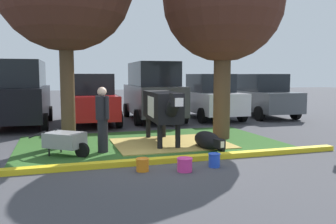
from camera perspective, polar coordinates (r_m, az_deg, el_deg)
name	(u,v)px	position (r m, az deg, el deg)	size (l,w,h in m)	color
ground_plane	(168,156)	(8.71, -0.08, -7.13)	(80.00, 80.00, 0.00)	#424247
grass_island	(151,143)	(10.38, -2.78, -4.95)	(7.38, 4.38, 0.02)	#2D5B23
curb_yellow	(177,159)	(8.18, 1.47, -7.57)	(8.58, 0.24, 0.12)	yellow
hay_bedding	(171,143)	(10.20, 0.51, -5.06)	(3.20, 2.40, 0.04)	tan
shade_tree_right	(223,2)	(11.26, 8.85, 17.03)	(3.64, 3.64, 6.01)	#4C3823
cow_holstein	(163,107)	(10.07, -0.86, 0.88)	(0.87, 3.14, 1.54)	black
calf_lying	(208,141)	(9.53, 6.41, -4.58)	(0.60, 1.32, 0.48)	black
person_handler	(102,118)	(9.11, -10.46, -0.90)	(0.34, 0.49, 1.67)	black
wheelbarrow	(66,140)	(9.03, -16.10, -4.41)	(1.42, 1.28, 0.63)	gray
bucket_orange	(142,164)	(7.40, -4.11, -8.38)	(0.28, 0.28, 0.27)	orange
bucket_pink	(185,164)	(7.37, 2.70, -8.38)	(0.33, 0.33, 0.28)	#EA3893
bucket_blue	(214,160)	(7.77, 7.43, -7.61)	(0.27, 0.27, 0.30)	blue
suv_black	(20,93)	(14.76, -22.57, 2.76)	(2.28, 4.68, 2.52)	black
sedan_red	(92,100)	(14.71, -12.08, 1.96)	(2.17, 4.47, 2.02)	red
suv_dark_grey	(153,91)	(15.54, -2.44, 3.35)	(2.28, 4.68, 2.52)	#3D3D42
hatchback_white	(210,97)	(16.22, 6.73, 2.41)	(2.17, 4.47, 2.02)	silver
sedan_blue	(261,96)	(17.48, 14.74, 2.51)	(2.17, 4.47, 2.02)	#4C5156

